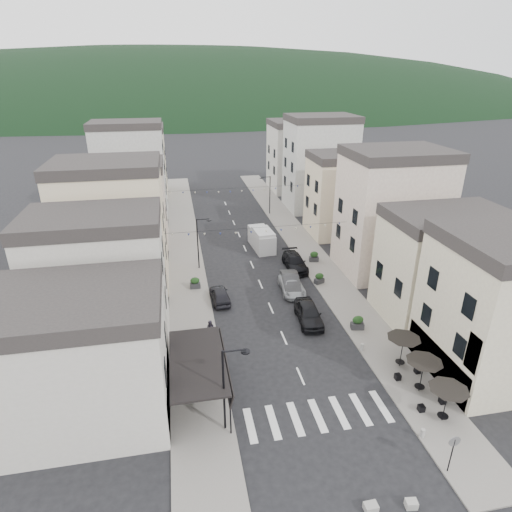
% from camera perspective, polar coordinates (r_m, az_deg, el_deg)
% --- Properties ---
extents(ground, '(700.00, 700.00, 0.00)m').
position_cam_1_polar(ground, '(28.90, 9.57, -22.95)').
color(ground, black).
rests_on(ground, ground).
extents(sidewalk_left, '(4.00, 76.00, 0.12)m').
position_cam_1_polar(sidewalk_left, '(54.45, -9.48, 0.90)').
color(sidewalk_left, slate).
rests_on(sidewalk_left, ground).
extents(sidewalk_right, '(4.00, 76.00, 0.12)m').
position_cam_1_polar(sidewalk_right, '(56.62, 5.85, 2.01)').
color(sidewalk_right, slate).
rests_on(sidewalk_right, ground).
extents(hill_backdrop, '(640.00, 360.00, 70.00)m').
position_cam_1_polar(hill_backdrop, '(319.10, -9.97, 19.63)').
color(hill_backdrop, black).
rests_on(hill_backdrop, ground).
extents(boutique_building, '(12.00, 8.00, 8.00)m').
position_cam_1_polar(boutique_building, '(29.74, -23.92, -13.23)').
color(boutique_building, '#B5B0A5').
rests_on(boutique_building, ground).
extents(bistro_building, '(10.00, 8.00, 10.00)m').
position_cam_1_polar(bistro_building, '(35.45, 30.57, -6.51)').
color(bistro_building, '#BEB197').
rests_on(bistro_building, ground).
extents(boutique_awning, '(3.77, 7.50, 3.28)m').
position_cam_1_polar(boutique_awning, '(29.32, -7.33, -13.80)').
color(boutique_awning, black).
rests_on(boutique_awning, ground).
extents(buildings_row_left, '(10.20, 54.16, 14.00)m').
position_cam_1_polar(buildings_row_left, '(58.34, -17.03, 8.02)').
color(buildings_row_left, '#B5B0A5').
rests_on(buildings_row_left, ground).
extents(buildings_row_right, '(10.20, 54.16, 14.50)m').
position_cam_1_polar(buildings_row_right, '(61.11, 11.27, 9.48)').
color(buildings_row_right, '#BEB197').
rests_on(buildings_row_right, ground).
extents(cafe_terrace, '(2.50, 8.10, 2.53)m').
position_cam_1_polar(cafe_terrace, '(32.18, 21.47, -13.34)').
color(cafe_terrace, black).
rests_on(cafe_terrace, ground).
extents(streetlamp_left_near, '(1.70, 0.56, 6.00)m').
position_cam_1_polar(streetlamp_left_near, '(26.69, -3.73, -16.40)').
color(streetlamp_left_near, black).
rests_on(streetlamp_left_near, ground).
extents(streetlamp_left_far, '(1.70, 0.56, 6.00)m').
position_cam_1_polar(streetlamp_left_far, '(47.58, -7.48, 2.34)').
color(streetlamp_left_far, black).
rests_on(streetlamp_left_far, ground).
extents(streetlamp_right_far, '(1.70, 0.56, 6.00)m').
position_cam_1_polar(streetlamp_right_far, '(66.10, 1.63, 8.64)').
color(streetlamp_right_far, black).
rests_on(streetlamp_right_far, ground).
extents(traffic_sign, '(0.70, 0.07, 2.70)m').
position_cam_1_polar(traffic_sign, '(27.74, 24.81, -22.13)').
color(traffic_sign, black).
rests_on(traffic_sign, ground).
extents(bollards, '(11.66, 10.26, 0.60)m').
position_cam_1_polar(bollards, '(32.40, 6.24, -15.60)').
color(bollards, gray).
rests_on(bollards, ground).
extents(bunting_near, '(19.00, 0.28, 0.62)m').
position_cam_1_polar(bunting_near, '(43.83, 0.37, 3.39)').
color(bunting_near, black).
rests_on(bunting_near, ground).
extents(bunting_far, '(19.00, 0.28, 0.62)m').
position_cam_1_polar(bunting_far, '(58.89, -2.69, 8.70)').
color(bunting_far, black).
rests_on(bunting_far, ground).
extents(parked_car_a, '(2.32, 5.08, 1.69)m').
position_cam_1_polar(parked_car_a, '(38.80, 7.04, -7.58)').
color(parked_car_a, black).
rests_on(parked_car_a, ground).
extents(parked_car_b, '(2.22, 4.94, 1.58)m').
position_cam_1_polar(parked_car_b, '(44.07, 4.60, -3.49)').
color(parked_car_b, '#2E2E30').
rests_on(parked_car_b, ground).
extents(parked_car_c, '(2.56, 5.00, 1.35)m').
position_cam_1_polar(parked_car_c, '(43.59, 4.81, -3.99)').
color(parked_car_c, '#979AA0').
rests_on(parked_car_c, ground).
extents(parked_car_d, '(2.26, 5.38, 1.55)m').
position_cam_1_polar(parked_car_d, '(48.62, 5.20, -0.81)').
color(parked_car_d, black).
rests_on(parked_car_d, ground).
extents(parked_car_e, '(1.92, 4.24, 1.41)m').
position_cam_1_polar(parked_car_e, '(41.85, -4.84, -5.19)').
color(parked_car_e, black).
rests_on(parked_car_e, ground).
extents(delivery_van, '(2.62, 5.66, 2.64)m').
position_cam_1_polar(delivery_van, '(53.69, 0.78, 2.32)').
color(delivery_van, silver).
rests_on(delivery_van, ground).
extents(pedestrian_a, '(0.62, 0.46, 1.53)m').
position_cam_1_polar(pedestrian_a, '(35.74, -5.88, -10.44)').
color(pedestrian_a, black).
rests_on(pedestrian_a, sidewalk_left).
extents(pedestrian_b, '(0.98, 0.93, 1.60)m').
position_cam_1_polar(pedestrian_b, '(36.39, -6.07, -9.70)').
color(pedestrian_b, '#24202B').
rests_on(pedestrian_b, sidewalk_left).
extents(concrete_block_b, '(0.65, 0.53, 0.45)m').
position_cam_1_polar(concrete_block_b, '(26.80, 20.00, -28.64)').
color(concrete_block_b, '#999691').
rests_on(concrete_block_b, ground).
extents(concrete_block_c, '(0.71, 0.51, 0.40)m').
position_cam_1_polar(concrete_block_c, '(26.17, 15.06, -29.61)').
color(concrete_block_c, gray).
rests_on(concrete_block_c, ground).
extents(planter_la, '(1.02, 0.77, 1.01)m').
position_cam_1_polar(planter_la, '(32.44, -8.92, -15.29)').
color(planter_la, '#2B2B2D').
rests_on(planter_la, sidewalk_left).
extents(planter_lb, '(1.07, 0.60, 1.20)m').
position_cam_1_polar(planter_lb, '(44.40, -8.13, -3.57)').
color(planter_lb, '#292A2C').
rests_on(planter_lb, sidewalk_left).
extents(planter_ra, '(1.20, 0.80, 1.24)m').
position_cam_1_polar(planter_ra, '(38.44, 13.40, -8.63)').
color(planter_ra, '#2B2B2D').
rests_on(planter_ra, sidewalk_right).
extents(planter_rb, '(1.17, 0.93, 1.15)m').
position_cam_1_polar(planter_rb, '(45.43, 8.43, -2.96)').
color(planter_rb, '#2B2B2D').
rests_on(planter_rb, sidewalk_right).
extents(planter_rc, '(1.19, 0.80, 1.23)m').
position_cam_1_polar(planter_rc, '(50.45, 7.74, -0.07)').
color(planter_rc, '#28282A').
rests_on(planter_rc, sidewalk_right).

